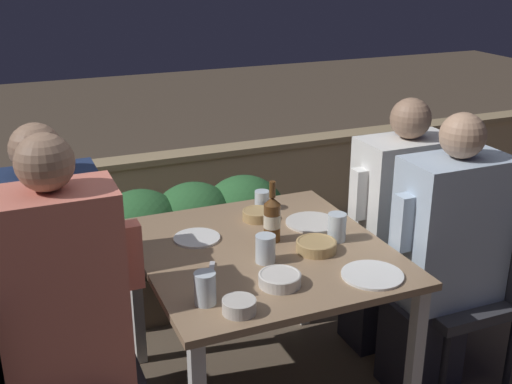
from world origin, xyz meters
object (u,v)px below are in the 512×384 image
Objects in this scene: person_navy_jumper at (61,285)px; person_white_polo at (396,226)px; beer_bottle at (272,218)px; chair_left_near at (21,373)px; person_blue_shirt at (443,257)px; chair_right_far at (427,241)px; chair_right_near at (475,275)px; chair_left_far at (14,328)px; person_coral_top at (72,320)px.

person_navy_jumper reaches higher than person_white_polo.
person_white_polo is at bearing 10.94° from beer_bottle.
beer_bottle reaches higher than chair_left_near.
person_blue_shirt reaches higher than chair_right_far.
chair_left_near is 0.68× the size of person_white_polo.
person_blue_shirt is at bearing -1.19° from chair_left_near.
person_blue_shirt reaches higher than chair_right_near.
chair_left_near is at bearing -168.77° from beer_bottle.
chair_left_far is 0.68× the size of person_white_polo.
person_white_polo is (1.77, 0.35, 0.12)m from chair_left_near.
person_navy_jumper reaches higher than chair_left_near.
person_coral_top reaches higher than chair_left_near.
chair_right_far is at bearing 1.18° from person_navy_jumper.
chair_left_near is 0.63× the size of person_coral_top.
person_blue_shirt is (1.56, -0.04, -0.04)m from person_coral_top.
chair_right_near is 3.21× the size of beer_bottle.
chair_left_far is at bearing 122.48° from person_coral_top.
chair_left_far is at bearing -178.82° from person_white_polo.
person_blue_shirt is (1.56, -0.35, -0.02)m from person_navy_jumper.
chair_left_near and chair_right_near have the same top height.
beer_bottle is at bearing -6.88° from person_navy_jumper.
beer_bottle reaches higher than chair_left_far.
chair_left_far is 1.98m from chair_right_near.
person_white_polo reaches higher than beer_bottle.
chair_left_far is at bearing 174.37° from beer_bottle.
chair_right_far is at bearing 0.00° from person_white_polo.
chair_right_far is 0.23m from person_white_polo.
person_coral_top reaches higher than person_navy_jumper.
chair_right_near is (1.75, -0.04, -0.17)m from person_coral_top.
beer_bottle is (1.05, -0.10, 0.33)m from chair_left_far.
chair_left_near is 1.12m from beer_bottle.
chair_right_far is 3.21× the size of beer_bottle.
chair_left_far is 3.21× the size of beer_bottle.
chair_right_near is 0.39m from chair_right_far.
person_navy_jumper is at bearing -0.00° from chair_left_far.
chair_left_far is (-0.01, 0.31, 0.00)m from chair_left_near.
chair_left_near is at bearing -88.94° from chair_left_far.
chair_right_near is at bearing -65.84° from person_white_polo.
person_navy_jumper reaches higher than beer_bottle.
person_navy_jumper reaches higher than chair_left_far.
chair_right_near is at bearing -10.11° from chair_left_far.
chair_left_near is 0.65× the size of person_navy_jumper.
beer_bottle is (-0.92, -0.14, 0.33)m from chair_right_far.
chair_left_far is 0.67× the size of person_blue_shirt.
beer_bottle is (0.86, -0.10, 0.18)m from person_navy_jumper.
person_coral_top is 0.31m from person_navy_jumper.
chair_right_far is at bearing 10.03° from chair_left_near.
person_blue_shirt reaches higher than chair_left_far.
beer_bottle is (1.05, 0.21, 0.33)m from chair_left_near.
chair_right_near is at bearing 0.00° from person_blue_shirt.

